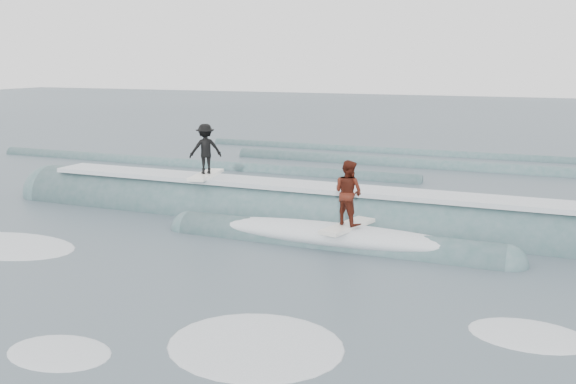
% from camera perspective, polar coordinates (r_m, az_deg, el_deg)
% --- Properties ---
extents(ground, '(160.00, 160.00, 0.00)m').
position_cam_1_polar(ground, '(14.58, -8.27, -8.21)').
color(ground, '#384853').
rests_on(ground, ground).
extents(breaking_wave, '(21.86, 3.88, 2.20)m').
position_cam_1_polar(breaking_wave, '(19.66, 1.48, -2.71)').
color(breaking_wave, '#365B5C').
rests_on(breaking_wave, ground).
extents(surfer_black, '(1.20, 2.06, 1.73)m').
position_cam_1_polar(surfer_black, '(21.11, -7.34, 3.61)').
color(surfer_black, white).
rests_on(surfer_black, ground).
extents(surfer_red, '(1.03, 2.07, 1.83)m').
position_cam_1_polar(surfer_red, '(17.00, 5.37, -0.35)').
color(surfer_red, white).
rests_on(surfer_red, ground).
extents(whitewater, '(17.15, 6.84, 0.10)m').
position_cam_1_polar(whitewater, '(13.26, -10.02, -10.34)').
color(whitewater, white).
rests_on(whitewater, ground).
extents(far_swells, '(33.86, 8.65, 0.80)m').
position_cam_1_polar(far_swells, '(31.05, 5.95, 2.49)').
color(far_swells, '#365B5C').
rests_on(far_swells, ground).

